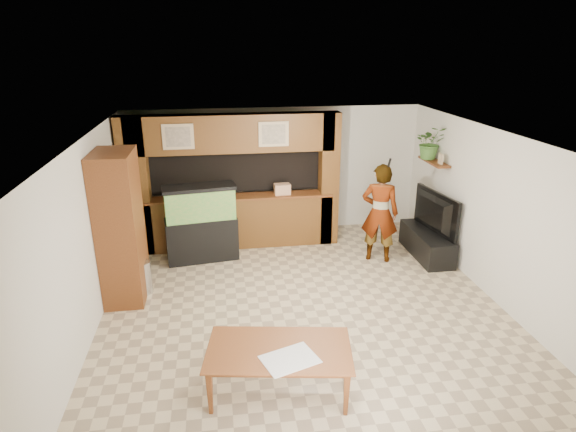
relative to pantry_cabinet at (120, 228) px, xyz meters
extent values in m
plane|color=tan|center=(2.70, -0.72, -1.17)|extent=(6.50, 6.50, 0.00)
plane|color=white|center=(2.70, -0.72, 1.43)|extent=(6.50, 6.50, 0.00)
plane|color=silver|center=(2.70, 2.53, 0.13)|extent=(6.00, 0.00, 6.00)
plane|color=silver|center=(-0.30, -0.72, 0.13)|extent=(0.00, 6.50, 6.50)
plane|color=silver|center=(5.70, -0.72, 0.13)|extent=(0.00, 6.50, 6.50)
cube|color=brown|center=(1.80, 1.73, -0.67)|extent=(3.80, 0.35, 1.00)
cube|color=brown|center=(1.80, 1.73, -0.15)|extent=(3.80, 0.43, 0.04)
cube|color=brown|center=(1.80, 1.73, 1.08)|extent=(3.80, 0.35, 0.70)
cube|color=brown|center=(0.00, 1.73, 0.13)|extent=(0.50, 0.35, 2.60)
cube|color=brown|center=(3.65, 1.73, 0.13)|extent=(0.35, 0.35, 2.60)
cube|color=black|center=(1.80, 2.28, 0.28)|extent=(4.20, 0.45, 0.85)
cube|color=tan|center=(0.85, 1.53, 1.08)|extent=(0.55, 0.03, 0.45)
cube|color=tan|center=(0.85, 1.51, 1.08)|extent=(0.43, 0.01, 0.35)
cube|color=tan|center=(2.55, 1.53, 1.08)|extent=(0.55, 0.03, 0.45)
cube|color=tan|center=(2.55, 1.51, 1.08)|extent=(0.43, 0.01, 0.35)
cylinder|color=black|center=(-0.27, 0.28, 0.73)|extent=(0.04, 0.25, 0.25)
cylinder|color=white|center=(-0.24, 0.28, 0.73)|extent=(0.01, 0.21, 0.21)
cube|color=brown|center=(5.55, 1.23, 0.53)|extent=(0.25, 0.90, 0.04)
cube|color=brown|center=(0.00, 0.00, 0.00)|extent=(0.59, 0.96, 2.34)
cylinder|color=#B2B2B7|center=(0.22, 0.08, -0.90)|extent=(0.30, 0.30, 0.54)
cube|color=black|center=(1.16, 1.23, -0.77)|extent=(1.28, 0.48, 0.80)
cube|color=#348438|center=(1.16, 1.23, -0.09)|extent=(1.23, 0.45, 0.56)
cube|color=black|center=(1.16, 1.23, 0.22)|extent=(1.28, 0.48, 0.06)
cube|color=black|center=(5.35, 0.76, -0.93)|extent=(0.53, 1.44, 0.48)
imported|color=black|center=(5.35, 0.76, -0.31)|extent=(0.37, 1.32, 0.76)
cube|color=tan|center=(5.55, 0.96, 0.64)|extent=(0.03, 0.14, 0.19)
imported|color=#40702D|center=(5.52, 1.39, 0.86)|extent=(0.65, 0.59, 0.63)
imported|color=#A67E5B|center=(4.37, 0.72, -0.26)|extent=(0.78, 0.66, 1.83)
cylinder|color=black|center=(4.42, 0.56, 0.71)|extent=(0.04, 0.11, 0.18)
imported|color=brown|center=(2.08, -2.60, -0.88)|extent=(1.76, 1.17, 0.57)
cube|color=silver|center=(2.18, -2.78, -0.59)|extent=(0.69, 0.59, 0.01)
cube|color=tan|center=(2.73, 1.73, -0.03)|extent=(0.32, 0.22, 0.20)
camera|label=1|loc=(1.50, -7.11, 2.67)|focal=30.00mm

